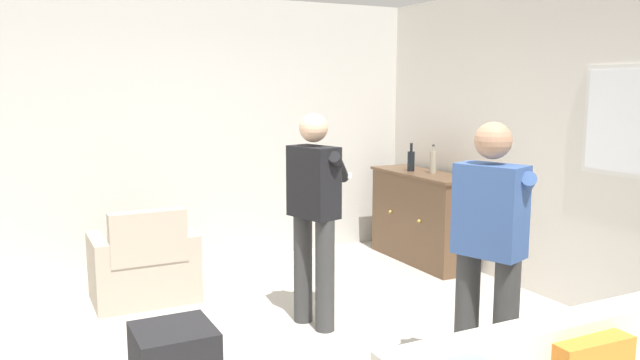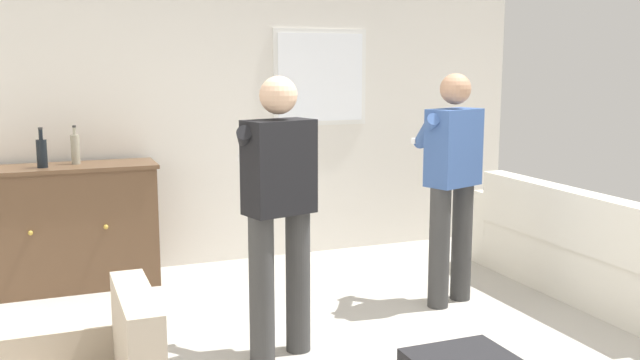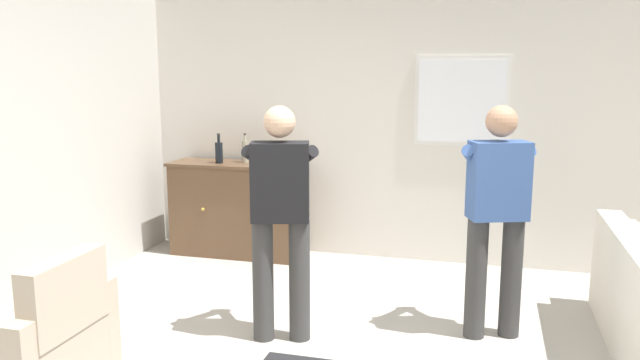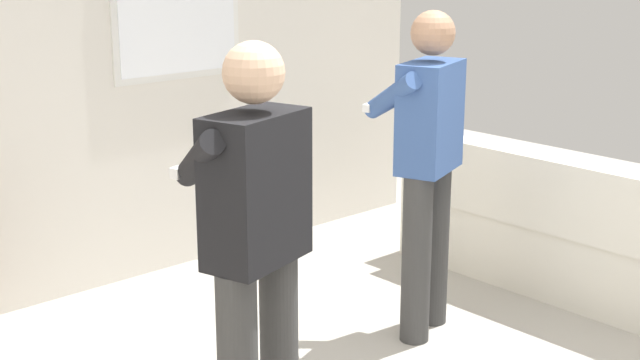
% 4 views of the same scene
% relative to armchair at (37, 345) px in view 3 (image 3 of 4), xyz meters
% --- Properties ---
extents(wall_back_with_window, '(5.20, 0.15, 2.80)m').
position_rel_armchair_xyz_m(wall_back_with_window, '(1.67, 3.29, 1.12)').
color(wall_back_with_window, silver).
rests_on(wall_back_with_window, ground).
extents(armchair, '(0.65, 0.88, 0.85)m').
position_rel_armchair_xyz_m(armchair, '(0.00, 0.00, 0.00)').
color(armchair, '#B2A38E').
rests_on(armchair, ground).
extents(sideboard_cabinet, '(1.37, 0.49, 0.97)m').
position_rel_armchair_xyz_m(sideboard_cabinet, '(0.06, 2.93, 0.20)').
color(sideboard_cabinet, brown).
rests_on(sideboard_cabinet, ground).
extents(bottle_wine_green, '(0.07, 0.07, 0.30)m').
position_rel_armchair_xyz_m(bottle_wine_green, '(0.15, 2.99, 0.80)').
color(bottle_wine_green, gray).
rests_on(bottle_wine_green, sideboard_cabinet).
extents(bottle_liquor_amber, '(0.08, 0.08, 0.30)m').
position_rel_armchair_xyz_m(bottle_liquor_amber, '(-0.09, 2.88, 0.80)').
color(bottle_liquor_amber, black).
rests_on(bottle_liquor_amber, sideboard_cabinet).
extents(person_standing_left, '(0.54, 0.52, 1.68)m').
position_rel_armchair_xyz_m(person_standing_left, '(1.19, 1.09, 0.65)').
color(person_standing_left, '#383838').
rests_on(person_standing_left, ground).
extents(person_standing_right, '(0.52, 0.52, 1.68)m').
position_rel_armchair_xyz_m(person_standing_right, '(2.65, 1.54, 0.65)').
color(person_standing_right, '#383838').
rests_on(person_standing_right, ground).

